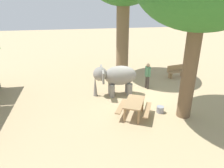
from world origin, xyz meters
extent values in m
plane|color=tan|center=(0.00, 0.00, 0.00)|extent=(60.00, 60.00, 0.00)
cylinder|color=gray|center=(0.29, 1.47, 0.37)|extent=(0.32, 0.32, 0.74)
cylinder|color=gray|center=(0.81, 1.45, 0.37)|extent=(0.32, 0.32, 0.74)
cylinder|color=gray|center=(0.24, 0.45, 0.37)|extent=(0.32, 0.32, 0.74)
cylinder|color=gray|center=(0.76, 0.43, 0.37)|extent=(0.32, 0.32, 0.74)
ellipsoid|color=gray|center=(0.53, 0.95, 1.19)|extent=(1.03, 1.90, 1.11)
sphere|color=gray|center=(0.58, 2.09, 1.33)|extent=(0.79, 0.79, 0.79)
cone|color=gray|center=(0.60, 2.39, 0.62)|extent=(0.25, 0.25, 1.25)
cube|color=gray|center=(0.05, 2.00, 1.33)|extent=(0.65, 0.13, 0.59)
cube|color=gray|center=(1.10, 1.95, 1.33)|extent=(0.65, 0.13, 0.59)
cylinder|color=#3F3833|center=(1.02, -0.93, 0.41)|extent=(0.14, 0.14, 0.82)
cylinder|color=#3F3833|center=(1.19, -0.88, 0.41)|extent=(0.14, 0.14, 0.82)
cylinder|color=#4C7F59|center=(1.11, -0.90, 1.11)|extent=(0.32, 0.32, 0.58)
sphere|color=tan|center=(1.11, -0.90, 1.51)|extent=(0.22, 0.22, 0.22)
cylinder|color=#4C7F59|center=(0.91, -0.97, 1.12)|extent=(0.09, 0.09, 0.55)
cylinder|color=#4C7F59|center=(1.31, -0.84, 1.12)|extent=(0.09, 0.09, 0.55)
cylinder|color=brown|center=(-2.36, -1.53, 2.22)|extent=(0.64, 0.64, 4.44)
cylinder|color=brown|center=(3.75, 0.10, 2.59)|extent=(0.86, 0.86, 5.17)
cube|color=#9E7A51|center=(2.59, -3.62, 0.45)|extent=(0.66, 1.45, 0.06)
cube|color=#9E7A51|center=(2.76, -3.59, 0.68)|extent=(0.33, 1.39, 0.40)
cube|color=#9E7A51|center=(2.69, -4.14, 0.21)|extent=(0.37, 0.15, 0.42)
cube|color=#9E7A51|center=(2.49, -3.11, 0.21)|extent=(0.37, 0.15, 0.42)
cube|color=#9E7A51|center=(-2.00, 0.83, 0.75)|extent=(1.70, 1.38, 0.06)
cylinder|color=#9E7A51|center=(-1.32, 0.85, 0.36)|extent=(0.10, 0.10, 0.72)
cylinder|color=#9E7A51|center=(-1.61, 0.27, 0.36)|extent=(0.10, 0.10, 0.72)
cylinder|color=#9E7A51|center=(-2.40, 1.38, 0.36)|extent=(0.10, 0.10, 0.72)
cylinder|color=#9E7A51|center=(-2.68, 0.81, 0.36)|extent=(0.10, 0.10, 0.72)
cube|color=#9E7A51|center=(-1.73, 1.38, 0.44)|extent=(1.45, 0.88, 0.05)
cube|color=#9E7A51|center=(-2.28, 0.27, 0.44)|extent=(1.45, 0.88, 0.05)
cylinder|color=gray|center=(-1.89, -0.55, 0.16)|extent=(0.36, 0.36, 0.32)
camera|label=1|loc=(-10.33, 3.39, 5.20)|focal=33.35mm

